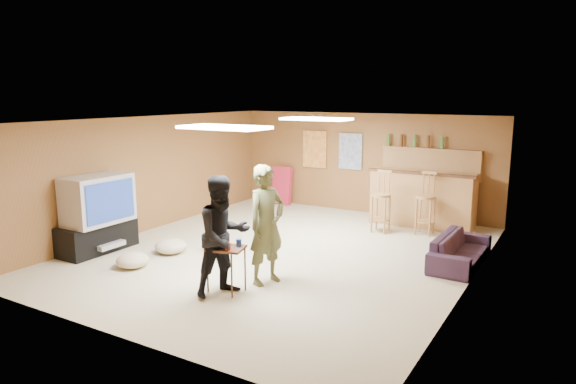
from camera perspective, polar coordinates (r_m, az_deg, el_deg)
The scene contains 32 objects.
ground at distance 8.65m, azimuth -0.68°, elevation -6.74°, with size 7.00×7.00×0.00m, color #B6AC8B.
ceiling at distance 8.25m, azimuth -0.71°, elevation 7.98°, with size 6.00×7.00×0.02m, color silver.
wall_back at distance 11.48m, azimuth 8.38°, elevation 3.17°, with size 6.00×0.02×2.20m, color brown.
wall_front at distance 5.75m, azimuth -19.09°, elevation -5.03°, with size 6.00×0.02×2.20m, color brown.
wall_left at distance 10.24m, azimuth -15.23°, elevation 1.97°, with size 0.02×7.00×2.20m, color brown.
wall_right at distance 7.33m, azimuth 19.84°, elevation -1.73°, with size 0.02×7.00×2.20m, color brown.
tv_stand at distance 9.23m, azimuth -20.39°, elevation -4.68°, with size 0.55×1.30×0.50m, color black.
dvd_box at distance 9.09m, azimuth -19.47°, elevation -5.51°, with size 0.35×0.50×0.08m, color #B2B2B7.
tv_body at distance 9.03m, azimuth -20.38°, elevation -0.77°, with size 0.60×1.10×0.80m, color #B2B2B7.
tv_screen at distance 8.80m, azimuth -19.10°, elevation -0.98°, with size 0.02×0.95×0.65m, color navy.
bar_counter at distance 10.58m, azimuth 14.71°, elevation -0.74°, with size 2.00×0.60×1.10m, color olive.
bar_lip at distance 10.25m, azimuth 14.47°, elevation 2.02°, with size 2.10×0.12×0.05m, color #3E2213.
bar_shelf at distance 10.87m, azimuth 15.60°, elevation 4.58°, with size 2.00×0.18×0.05m, color olive.
bar_backing at distance 10.93m, azimuth 15.55°, elevation 3.03°, with size 2.00×0.14×0.60m, color olive.
poster_left at distance 11.92m, azimuth 2.98°, elevation 4.76°, with size 0.60×0.03×0.85m, color #BF3F26.
poster_right at distance 11.53m, azimuth 6.96°, elevation 4.49°, with size 0.55×0.03×0.80m, color #334C99.
folding_chair_stack at distance 12.29m, azimuth -0.72°, elevation 0.73°, with size 0.50×0.14×0.90m, color #BD233D.
ceiling_panel_front at distance 7.02m, azimuth -7.11°, elevation 7.14°, with size 1.20×0.60×0.04m, color white.
ceiling_panel_back at distance 9.30m, azimuth 3.15°, elevation 8.11°, with size 1.20×0.60×0.04m, color white.
person_olive at distance 7.10m, azimuth -2.41°, elevation -3.66°, with size 0.61×0.40×1.67m, color brown.
person_black at distance 6.76m, azimuth -7.20°, elevation -4.86°, with size 0.77×0.60×1.59m, color black.
sofa at distance 8.44m, azimuth 18.60°, elevation -6.11°, with size 1.61×0.63×0.47m, color black.
tray_table at distance 6.98m, azimuth -6.87°, elevation -8.53°, with size 0.47×0.38×0.62m, color #3E2213.
cup_red_near at distance 6.98m, azimuth -7.51°, elevation -5.45°, with size 0.07×0.07×0.10m, color red.
cup_red_far at distance 6.73m, azimuth -6.70°, elevation -6.04°, with size 0.08×0.08×0.10m, color red.
cup_blue at distance 6.89m, azimuth -5.50°, elevation -5.64°, with size 0.07×0.07×0.10m, color navy.
bar_stool_left at distance 9.93m, azimuth 10.29°, elevation -1.08°, with size 0.37×0.37×1.18m, color olive, non-canonical shape.
bar_stool_right at distance 9.94m, azimuth 15.03°, elevation -1.46°, with size 0.35×0.35×1.11m, color olive, non-canonical shape.
cushion_near_tv at distance 8.81m, azimuth -12.89°, elevation -5.88°, with size 0.53×0.53×0.24m, color tan.
cushion_mid at distance 8.90m, azimuth -7.95°, elevation -5.67°, with size 0.44×0.44×0.20m, color tan.
cushion_far at distance 8.26m, azimuth -16.89°, elevation -7.27°, with size 0.49×0.49×0.22m, color tan.
bottle_row at distance 10.93m, azimuth 13.89°, elevation 5.51°, with size 1.20×0.08×0.26m, color #3F7233, non-canonical shape.
Camera 1 is at (4.26, -7.05, 2.62)m, focal length 32.00 mm.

